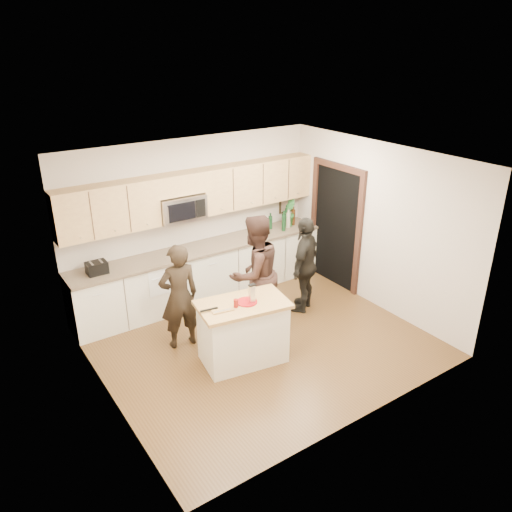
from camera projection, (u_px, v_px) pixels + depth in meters
floor at (261, 341)px, 7.39m from camera, size 4.50×4.50×0.00m
room_shell at (261, 232)px, 6.69m from camera, size 4.52×4.02×2.71m
back_cabinetry at (204, 272)px, 8.48m from camera, size 4.50×0.66×0.94m
upper_cabinetry at (198, 192)px, 8.05m from camera, size 4.50×0.33×0.75m
microwave at (181, 208)px, 7.93m from camera, size 0.76×0.41×0.40m
doorway at (336, 222)px, 8.75m from camera, size 0.06×1.25×2.20m
framed_picture at (286, 203)px, 9.38m from camera, size 0.30×0.03×0.38m
dish_towel at (155, 272)px, 7.71m from camera, size 0.34×0.60×0.48m
island at (243, 331)px, 6.79m from camera, size 1.30×0.89×0.90m
red_plate at (247, 302)px, 6.62m from camera, size 0.28×0.28×0.02m
box_grater at (252, 293)px, 6.56m from camera, size 0.09×0.06×0.26m
drink_glass at (236, 303)px, 6.49m from camera, size 0.06×0.06×0.11m
cutting_board at (222, 309)px, 6.44m from camera, size 0.31×0.20×0.02m
tongs at (209, 310)px, 6.40m from camera, size 0.24×0.07×0.02m
knife at (223, 311)px, 6.39m from camera, size 0.23×0.06×0.01m
toaster at (97, 268)px, 7.32m from camera, size 0.29×0.22×0.18m
bottle_cluster at (285, 218)px, 9.09m from camera, size 0.55×0.34×0.37m
orchid at (288, 212)px, 9.14m from camera, size 0.35×0.35×0.50m
woman_left at (179, 296)px, 7.01m from camera, size 0.61×0.44×1.58m
woman_center at (255, 274)px, 7.41m from camera, size 0.96×0.79×1.82m
woman_right at (305, 264)px, 7.98m from camera, size 1.00×0.82×1.59m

